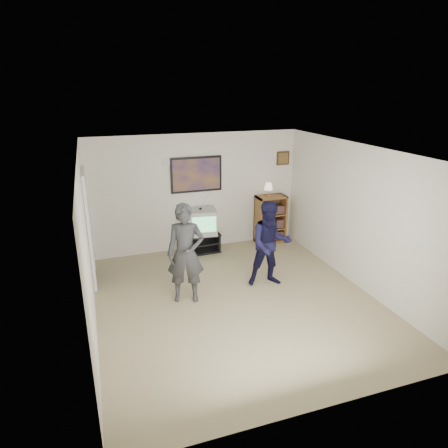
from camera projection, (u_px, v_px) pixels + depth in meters
room_shell at (230, 224)px, 6.57m from camera, size 4.51×5.00×2.51m
media_stand at (199, 243)px, 8.59m from camera, size 0.86×0.50×0.42m
crt_television at (201, 221)px, 8.44m from camera, size 0.70×0.62×0.54m
bookshelf at (270, 219)px, 9.03m from camera, size 0.66×0.38×1.09m
table_lamp at (268, 190)px, 8.76m from camera, size 0.19×0.19×0.31m
person_tall at (186, 254)px, 6.46m from camera, size 0.70×0.55×1.67m
person_short at (270, 244)px, 7.01m from camera, size 0.85×0.72×1.56m
controller_left at (183, 231)px, 6.51m from camera, size 0.08×0.12×0.03m
controller_right at (266, 228)px, 7.16m from camera, size 0.06×0.11×0.03m
poster at (196, 174)px, 8.34m from camera, size 1.10×0.03×0.75m
air_vent at (170, 162)px, 8.08m from camera, size 0.28×0.02×0.14m
small_picture at (283, 158)px, 8.87m from camera, size 0.30×0.03×0.30m
doorway at (88, 229)px, 7.10m from camera, size 0.03×0.85×2.00m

